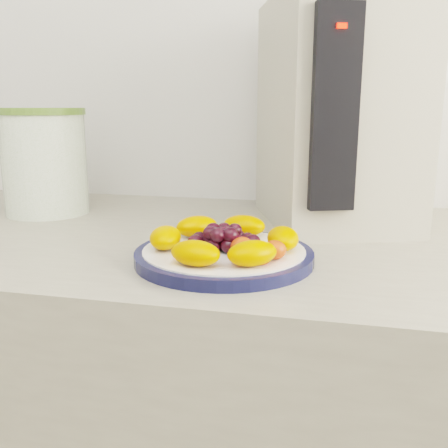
# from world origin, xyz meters

# --- Properties ---
(wall_back) EXTENTS (3.50, 0.02, 2.60)m
(wall_back) POSITION_xyz_m (0.00, 1.51, 1.30)
(wall_back) COLOR silver
(wall_back) RESTS_ON floor
(plate_rim) EXTENTS (0.23, 0.23, 0.01)m
(plate_rim) POSITION_xyz_m (0.11, 1.06, 0.91)
(plate_rim) COLOR #13173B
(plate_rim) RESTS_ON counter
(plate_face) EXTENTS (0.21, 0.21, 0.02)m
(plate_face) POSITION_xyz_m (0.11, 1.06, 0.91)
(plate_face) COLOR white
(plate_face) RESTS_ON counter
(canister) EXTENTS (0.18, 0.18, 0.18)m
(canister) POSITION_xyz_m (-0.29, 1.28, 0.99)
(canister) COLOR #3A6D0F
(canister) RESTS_ON counter
(canister_lid) EXTENTS (0.19, 0.19, 0.01)m
(canister_lid) POSITION_xyz_m (-0.29, 1.28, 1.09)
(canister_lid) COLOR olive
(canister_lid) RESTS_ON canister
(appliance_body) EXTENTS (0.30, 0.35, 0.37)m
(appliance_body) POSITION_xyz_m (0.23, 1.33, 1.09)
(appliance_body) COLOR #ACA693
(appliance_body) RESTS_ON counter
(appliance_panel) EXTENTS (0.07, 0.04, 0.28)m
(appliance_panel) POSITION_xyz_m (0.23, 1.17, 1.09)
(appliance_panel) COLOR black
(appliance_panel) RESTS_ON appliance_body
(appliance_led) EXTENTS (0.01, 0.01, 0.01)m
(appliance_led) POSITION_xyz_m (0.24, 1.16, 1.20)
(appliance_led) COLOR #FF0C05
(appliance_led) RESTS_ON appliance_panel
(fruit_plate) EXTENTS (0.20, 0.20, 0.03)m
(fruit_plate) POSITION_xyz_m (0.11, 1.06, 0.93)
(fruit_plate) COLOR orange
(fruit_plate) RESTS_ON plate_face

